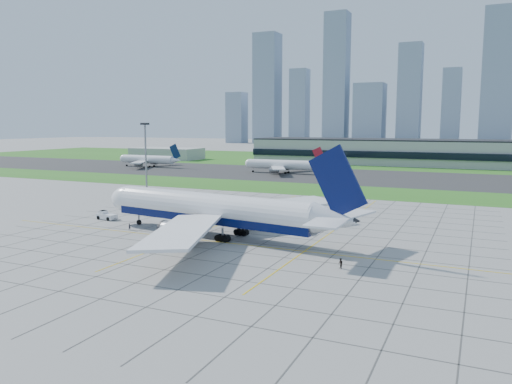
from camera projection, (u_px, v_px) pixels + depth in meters
ground at (229, 241)px, 107.95m from camera, size 1400.00×1400.00×0.00m
grass_median at (338, 191)px, 189.17m from camera, size 700.00×35.00×0.04m
asphalt_taxiway at (368, 177)px, 238.81m from camera, size 700.00×75.00×0.04m
grass_far at (402, 162)px, 338.08m from camera, size 700.00×145.00×0.04m
apron_markings at (252, 231)px, 117.79m from camera, size 120.00×130.00×0.03m
terminal at (466, 153)px, 297.97m from camera, size 260.00×43.00×15.80m
service_block at (167, 154)px, 362.41m from camera, size 50.00×25.00×8.00m
light_mast at (146, 147)px, 193.09m from camera, size 2.50×2.50×25.60m
city_skyline at (431, 95)px, 572.86m from camera, size 523.00×32.40×160.00m
airliner at (213, 210)px, 112.03m from camera, size 67.30×67.77×21.25m
pushback_tug at (106, 216)px, 132.00m from camera, size 8.23×3.47×2.26m
crew_near at (130, 227)px, 118.74m from camera, size 0.49×0.64×1.57m
crew_far at (341, 264)px, 86.74m from camera, size 1.13×1.14×1.86m
distant_jet_0 at (148, 159)px, 294.71m from camera, size 40.58×42.66×14.08m
distant_jet_1 at (283, 165)px, 256.07m from camera, size 42.01×42.66×14.08m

